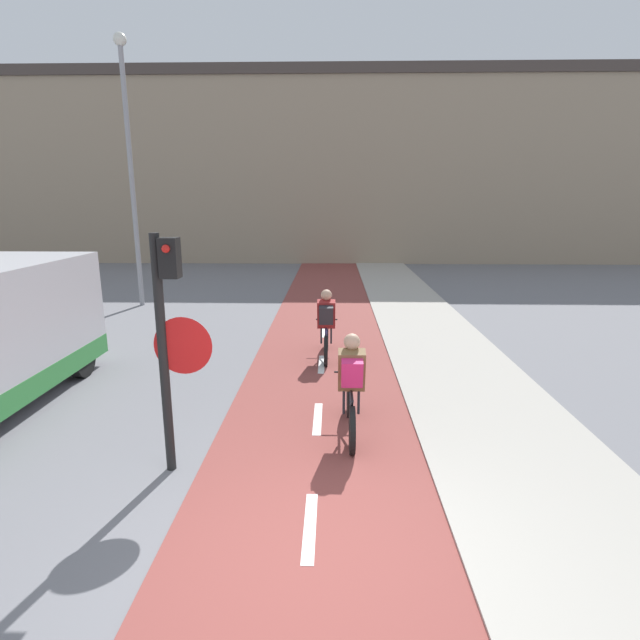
{
  "coord_description": "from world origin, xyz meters",
  "views": [
    {
      "loc": [
        0.21,
        -3.8,
        3.15
      ],
      "look_at": [
        0.0,
        4.31,
        1.2
      ],
      "focal_mm": 28.0,
      "sensor_mm": 36.0,
      "label": 1
    }
  ],
  "objects_px": {
    "traffic_light_pole": "(169,328)",
    "cyclist_near": "(351,387)",
    "street_lamp_far": "(129,149)",
    "cyclist_far": "(326,325)"
  },
  "relations": [
    {
      "from": "traffic_light_pole",
      "to": "cyclist_near",
      "type": "relative_size",
      "value": 1.63
    },
    {
      "from": "street_lamp_far",
      "to": "cyclist_far",
      "type": "distance_m",
      "value": 8.69
    },
    {
      "from": "traffic_light_pole",
      "to": "cyclist_far",
      "type": "relative_size",
      "value": 1.69
    },
    {
      "from": "cyclist_far",
      "to": "street_lamp_far",
      "type": "bearing_deg",
      "value": 137.93
    },
    {
      "from": "traffic_light_pole",
      "to": "cyclist_far",
      "type": "distance_m",
      "value": 4.81
    },
    {
      "from": "street_lamp_far",
      "to": "cyclist_far",
      "type": "relative_size",
      "value": 4.58
    },
    {
      "from": "cyclist_near",
      "to": "street_lamp_far",
      "type": "bearing_deg",
      "value": 125.52
    },
    {
      "from": "traffic_light_pole",
      "to": "street_lamp_far",
      "type": "xyz_separation_m",
      "value": [
        -4.05,
        9.58,
        2.85
      ]
    },
    {
      "from": "traffic_light_pole",
      "to": "cyclist_near",
      "type": "bearing_deg",
      "value": 24.59
    },
    {
      "from": "traffic_light_pole",
      "to": "street_lamp_far",
      "type": "height_order",
      "value": "street_lamp_far"
    }
  ]
}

